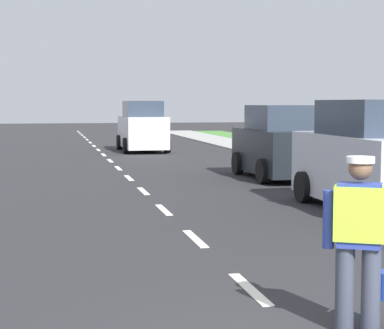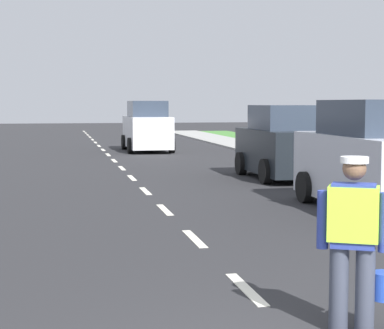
{
  "view_description": "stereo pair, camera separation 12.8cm",
  "coord_description": "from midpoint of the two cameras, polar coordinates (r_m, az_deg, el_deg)",
  "views": [
    {
      "loc": [
        -2.27,
        -4.75,
        2.16
      ],
      "look_at": [
        0.17,
        6.71,
        1.1
      ],
      "focal_mm": 63.66,
      "sensor_mm": 36.0,
      "label": 1
    },
    {
      "loc": [
        -2.15,
        -4.77,
        2.16
      ],
      "look_at": [
        0.17,
        6.71,
        1.1
      ],
      "focal_mm": 63.66,
      "sensor_mm": 36.0,
      "label": 2
    }
  ],
  "objects": [
    {
      "name": "lane_center_line",
      "position": [
        30.12,
        -7.15,
        1.03
      ],
      "size": [
        0.14,
        46.4,
        0.01
      ],
      "color": "silver",
      "rests_on": "ground"
    },
    {
      "name": "car_parked_far",
      "position": [
        19.64,
        7.85,
        1.67
      ],
      "size": [
        2.03,
        3.97,
        2.1
      ],
      "color": "black",
      "rests_on": "ground"
    },
    {
      "name": "road_worker",
      "position": [
        6.55,
        14.09,
        -5.81
      ],
      "size": [
        0.74,
        0.46,
        1.67
      ],
      "color": "#383D4C",
      "rests_on": "ground"
    },
    {
      "name": "car_outgoing_far",
      "position": [
        30.61,
        -3.67,
        3.09
      ],
      "size": [
        2.02,
        4.32,
        2.25
      ],
      "color": "silver",
      "rests_on": "ground"
    },
    {
      "name": "ground_plane",
      "position": [
        25.94,
        -6.46,
        0.37
      ],
      "size": [
        96.0,
        96.0,
        0.0
      ],
      "primitive_type": "plane",
      "color": "#28282B"
    },
    {
      "name": "car_parked_curbside",
      "position": [
        14.04,
        14.93,
        0.39
      ],
      "size": [
        1.91,
        4.25,
        2.22
      ],
      "color": "silver",
      "rests_on": "ground"
    }
  ]
}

